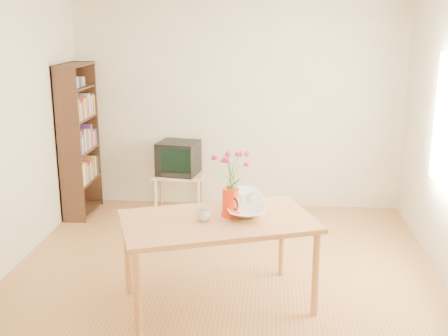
# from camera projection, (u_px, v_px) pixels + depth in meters

# --- Properties ---
(room) EXTENTS (4.50, 4.50, 4.50)m
(room) POSITION_uv_depth(u_px,v_px,m) (224.00, 142.00, 4.68)
(room) COLOR #A16A39
(room) RESTS_ON ground
(table) EXTENTS (1.72, 1.33, 0.75)m
(table) POSITION_uv_depth(u_px,v_px,m) (218.00, 228.00, 4.51)
(table) COLOR #B6743E
(table) RESTS_ON ground
(tv_stand) EXTENTS (0.60, 0.45, 0.46)m
(tv_stand) POSITION_uv_depth(u_px,v_px,m) (179.00, 179.00, 6.87)
(tv_stand) COLOR tan
(tv_stand) RESTS_ON ground
(bookshelf) EXTENTS (0.28, 0.70, 1.80)m
(bookshelf) POSITION_uv_depth(u_px,v_px,m) (79.00, 146.00, 6.63)
(bookshelf) COLOR black
(bookshelf) RESTS_ON ground
(pitcher) EXTENTS (0.15, 0.21, 0.23)m
(pitcher) POSITION_uv_depth(u_px,v_px,m) (231.00, 203.00, 4.54)
(pitcher) COLOR red
(pitcher) RESTS_ON table
(flowers) EXTENTS (0.27, 0.27, 0.38)m
(flowers) POSITION_uv_depth(u_px,v_px,m) (231.00, 167.00, 4.46)
(flowers) COLOR #E53693
(flowers) RESTS_ON pitcher
(mug) EXTENTS (0.16, 0.16, 0.09)m
(mug) POSITION_uv_depth(u_px,v_px,m) (203.00, 215.00, 4.44)
(mug) COLOR white
(mug) RESTS_ON table
(bowl) EXTENTS (0.57, 0.57, 0.48)m
(bowl) POSITION_uv_depth(u_px,v_px,m) (245.00, 182.00, 4.67)
(bowl) COLOR white
(bowl) RESTS_ON table
(teacup_a) EXTENTS (0.09, 0.09, 0.06)m
(teacup_a) POSITION_uv_depth(u_px,v_px,m) (240.00, 187.00, 4.68)
(teacup_a) COLOR white
(teacup_a) RESTS_ON bowl
(teacup_b) EXTENTS (0.08, 0.08, 0.07)m
(teacup_b) POSITION_uv_depth(u_px,v_px,m) (250.00, 186.00, 4.69)
(teacup_b) COLOR white
(teacup_b) RESTS_ON bowl
(television) EXTENTS (0.52, 0.50, 0.40)m
(television) POSITION_uv_depth(u_px,v_px,m) (179.00, 157.00, 6.81)
(television) COLOR black
(television) RESTS_ON tv_stand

